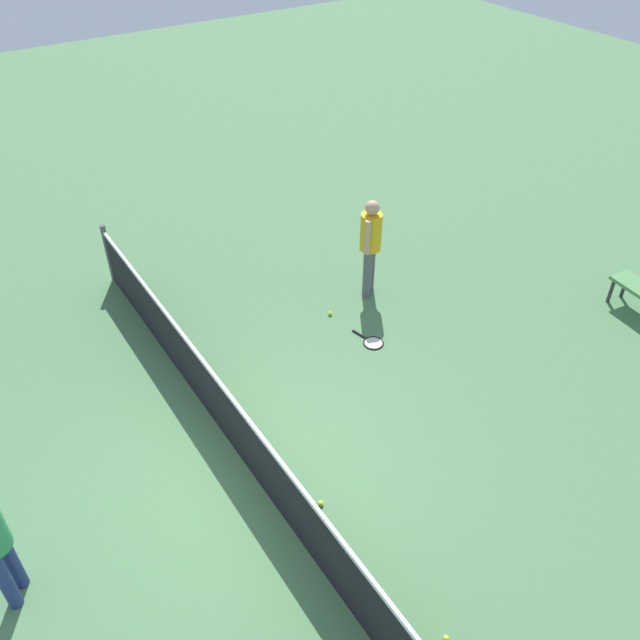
% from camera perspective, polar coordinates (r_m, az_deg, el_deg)
% --- Properties ---
extents(ground_plane, '(40.00, 40.00, 0.00)m').
position_cam_1_polar(ground_plane, '(8.24, -5.72, -13.24)').
color(ground_plane, '#4C7A4C').
extents(court_net, '(10.09, 0.09, 1.07)m').
position_cam_1_polar(court_net, '(7.86, -5.95, -10.95)').
color(court_net, '#4C4C51').
rests_on(court_net, ground_plane).
extents(player_near_side, '(0.48, 0.48, 1.70)m').
position_cam_1_polar(player_near_side, '(10.49, 4.41, 6.93)').
color(player_near_side, '#595960').
rests_on(player_near_side, ground_plane).
extents(tennis_racket_near_player, '(0.61, 0.37, 0.03)m').
position_cam_1_polar(tennis_racket_near_player, '(9.99, 4.55, -1.93)').
color(tennis_racket_near_player, black).
rests_on(tennis_racket_near_player, ground_plane).
extents(tennis_ball_by_net, '(0.07, 0.07, 0.07)m').
position_cam_1_polar(tennis_ball_by_net, '(7.20, 10.89, -25.54)').
color(tennis_ball_by_net, '#C6E033').
rests_on(tennis_ball_by_net, ground_plane).
extents(tennis_ball_midcourt, '(0.07, 0.07, 0.07)m').
position_cam_1_polar(tennis_ball_midcourt, '(7.91, 0.05, -15.64)').
color(tennis_ball_midcourt, '#C6E033').
rests_on(tennis_ball_midcourt, ground_plane).
extents(tennis_ball_baseline, '(0.07, 0.07, 0.07)m').
position_cam_1_polar(tennis_ball_baseline, '(10.48, 0.88, 0.58)').
color(tennis_ball_baseline, '#C6E033').
rests_on(tennis_ball_baseline, ground_plane).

